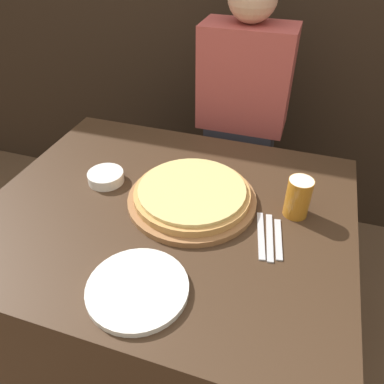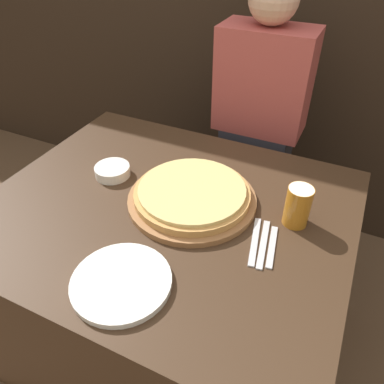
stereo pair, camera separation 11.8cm
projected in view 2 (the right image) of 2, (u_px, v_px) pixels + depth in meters
ground_plane at (173, 334)px, 1.64m from camera, size 12.00×12.00×0.00m
dining_table at (171, 280)px, 1.41m from camera, size 1.14×0.95×0.73m
pizza_on_board at (192, 195)px, 1.19m from camera, size 0.41×0.41×0.06m
beer_glass at (298, 205)px, 1.09m from camera, size 0.08×0.08×0.13m
dinner_plate at (121, 282)px, 0.94m from camera, size 0.26×0.26×0.02m
side_bowl at (112, 171)px, 1.31m from camera, size 0.12×0.12×0.04m
fork at (255, 241)px, 1.06m from camera, size 0.06×0.19×0.00m
dinner_knife at (263, 244)px, 1.05m from camera, size 0.05×0.19×0.00m
spoon at (272, 247)px, 1.05m from camera, size 0.05×0.16×0.00m
diner_person at (257, 140)px, 1.68m from camera, size 0.37×0.20×1.32m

